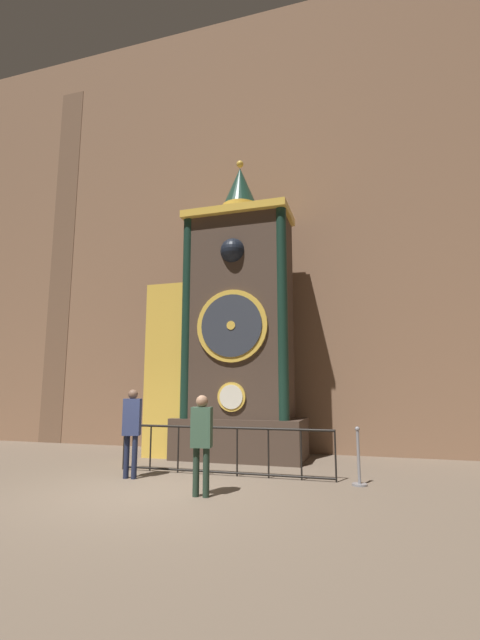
% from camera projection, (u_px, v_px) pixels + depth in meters
% --- Properties ---
extents(ground_plane, '(28.00, 28.00, 0.00)m').
position_uv_depth(ground_plane, '(148.00, 494.00, 7.28)').
color(ground_plane, brown).
extents(cathedral_back_wall, '(24.00, 0.32, 14.32)m').
position_uv_depth(cathedral_back_wall, '(238.00, 218.00, 13.65)').
color(cathedral_back_wall, '#846047').
rests_on(cathedral_back_wall, ground_plane).
extents(clock_tower, '(4.17, 1.78, 8.22)m').
position_uv_depth(clock_tower, '(228.00, 333.00, 11.52)').
color(clock_tower, '#423328').
rests_on(clock_tower, ground_plane).
extents(railing_fence, '(4.68, 0.05, 0.99)m').
position_uv_depth(railing_fence, '(222.00, 448.00, 8.92)').
color(railing_fence, black).
rests_on(railing_fence, ground_plane).
extents(visitor_near, '(0.39, 0.31, 1.76)m').
position_uv_depth(visitor_near, '(132.00, 425.00, 8.68)').
color(visitor_near, '#1B213A').
rests_on(visitor_near, ground_plane).
extents(visitor_far, '(0.37, 0.27, 1.66)m').
position_uv_depth(visitor_far, '(202.00, 435.00, 7.23)').
color(visitor_far, '#213427').
rests_on(visitor_far, ground_plane).
extents(stanchion_post, '(0.28, 0.28, 1.07)m').
position_uv_depth(stanchion_post, '(359.00, 466.00, 7.95)').
color(stanchion_post, gray).
rests_on(stanchion_post, ground_plane).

